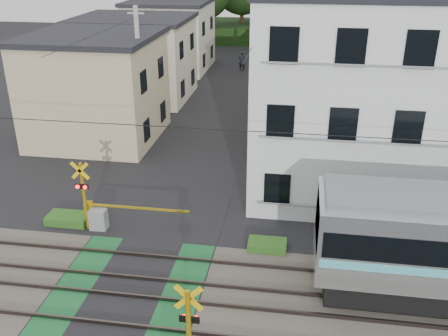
# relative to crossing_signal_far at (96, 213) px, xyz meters

# --- Properties ---
(ground) EXTENTS (120.00, 120.00, 0.00)m
(ground) POSITION_rel_crossing_signal_far_xyz_m (2.59, -3.65, -0.71)
(ground) COLOR black
(track_bed) EXTENTS (120.00, 120.00, 0.14)m
(track_bed) POSITION_rel_crossing_signal_far_xyz_m (2.59, -3.65, -0.67)
(track_bed) COLOR #47423A
(track_bed) RESTS_ON ground
(crossing_signal_far) EXTENTS (4.74, 0.65, 3.09)m
(crossing_signal_far) POSITION_rel_crossing_signal_far_xyz_m (0.00, 0.00, 0.00)
(crossing_signal_far) COLOR yellow
(crossing_signal_far) RESTS_ON ground
(apartment_block) EXTENTS (10.20, 8.36, 9.30)m
(apartment_block) POSITION_rel_crossing_signal_far_xyz_m (11.09, 5.84, 3.94)
(apartment_block) COLOR white
(apartment_block) RESTS_ON ground
(houses_row) EXTENTS (22.07, 31.35, 6.80)m
(houses_row) POSITION_rel_crossing_signal_far_xyz_m (2.84, 22.27, 2.53)
(houses_row) COLOR #C0AF88
(houses_row) RESTS_ON ground
(catenary) EXTENTS (60.00, 5.04, 7.00)m
(catenary) POSITION_rel_crossing_signal_far_xyz_m (8.59, -3.62, 2.98)
(catenary) COLOR #2D2D33
(catenary) RESTS_ON ground
(utility_poles) EXTENTS (7.90, 42.00, 8.00)m
(utility_poles) POSITION_rel_crossing_signal_far_xyz_m (1.53, 19.35, 3.37)
(utility_poles) COLOR #A5A5A0
(utility_poles) RESTS_ON ground
(pedestrian) EXTENTS (0.69, 0.47, 1.84)m
(pedestrian) POSITION_rel_crossing_signal_far_xyz_m (2.55, 29.28, 0.21)
(pedestrian) COLOR #2A2B35
(pedestrian) RESTS_ON ground
(weed_patches) EXTENTS (10.25, 8.80, 0.40)m
(weed_patches) POSITION_rel_crossing_signal_far_xyz_m (4.34, -3.74, -0.53)
(weed_patches) COLOR #2D5E1E
(weed_patches) RESTS_ON ground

